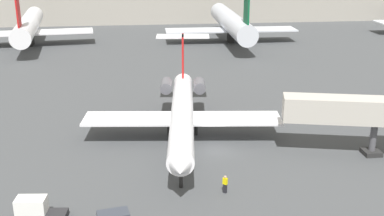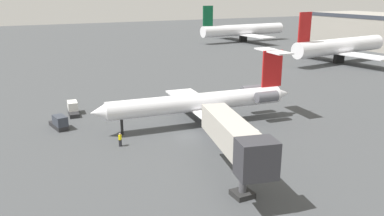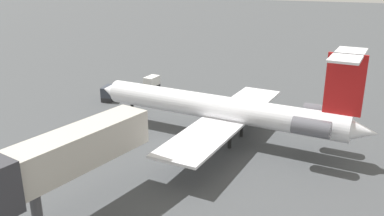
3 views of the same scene
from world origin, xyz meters
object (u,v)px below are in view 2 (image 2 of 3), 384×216
(baggage_tug_trailing, at_px, (73,109))
(parked_airliner_west_end, at_px, (243,30))
(baggage_tug_lead, at_px, (59,123))
(parked_airliner_west_mid, at_px, (340,47))
(jet_bridge, at_px, (237,140))
(regional_jet, at_px, (205,101))
(ground_crew_marshaller, at_px, (120,140))

(baggage_tug_trailing, distance_m, parked_airliner_west_end, 98.86)
(baggage_tug_lead, xyz_separation_m, parked_airliner_west_mid, (-20.99, 73.88, 3.48))
(jet_bridge, relative_size, parked_airliner_west_mid, 0.43)
(regional_jet, relative_size, jet_bridge, 2.13)
(baggage_tug_trailing, bearing_deg, parked_airliner_west_mid, 101.91)
(regional_jet, relative_size, baggage_tug_lead, 7.02)
(baggage_tug_lead, bearing_deg, ground_crew_marshaller, 28.96)
(jet_bridge, bearing_deg, baggage_tug_lead, -153.93)
(regional_jet, bearing_deg, baggage_tug_lead, -111.44)
(baggage_tug_trailing, distance_m, parked_airliner_west_mid, 72.60)
(jet_bridge, height_order, baggage_tug_lead, jet_bridge)
(jet_bridge, xyz_separation_m, ground_crew_marshaller, (-15.11, -6.76, -3.95))
(parked_airliner_west_mid, bearing_deg, regional_jet, -62.93)
(baggage_tug_lead, xyz_separation_m, baggage_tug_trailing, (-6.02, 2.93, 0.00))
(regional_jet, xyz_separation_m, parked_airliner_west_end, (-78.31, 58.77, 0.87))
(jet_bridge, height_order, parked_airliner_west_end, parked_airliner_west_end)
(jet_bridge, bearing_deg, ground_crew_marshaller, -155.91)
(baggage_tug_trailing, bearing_deg, baggage_tug_lead, -25.97)
(baggage_tug_trailing, height_order, parked_airliner_west_end, parked_airliner_west_end)
(parked_airliner_west_end, bearing_deg, baggage_tug_lead, -47.44)
(parked_airliner_west_mid, bearing_deg, jet_bridge, -53.23)
(jet_bridge, relative_size, baggage_tug_lead, 3.29)
(jet_bridge, xyz_separation_m, baggage_tug_lead, (-25.07, -12.26, -3.97))
(jet_bridge, distance_m, parked_airliner_west_end, 116.04)
(ground_crew_marshaller, distance_m, baggage_tug_trailing, 16.18)
(ground_crew_marshaller, distance_m, parked_airliner_west_mid, 75.13)
(jet_bridge, height_order, baggage_tug_trailing, jet_bridge)
(baggage_tug_trailing, height_order, parked_airliner_west_mid, parked_airliner_west_mid)
(baggage_tug_lead, bearing_deg, regional_jet, 68.56)
(baggage_tug_trailing, bearing_deg, regional_jet, 49.59)
(regional_jet, height_order, ground_crew_marshaller, regional_jet)
(regional_jet, height_order, jet_bridge, regional_jet)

